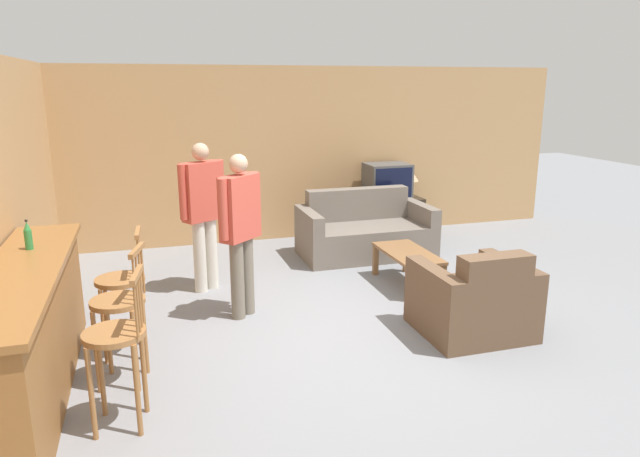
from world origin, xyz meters
TOP-DOWN VIEW (x-y plane):
  - ground_plane at (0.00, 0.00)m, footprint 24.00×24.00m
  - wall_back at (0.00, 3.75)m, footprint 9.40×0.08m
  - wall_left at (-3.13, 1.37)m, footprint 0.08×8.75m
  - bar_counter at (-2.79, -0.27)m, footprint 0.55×2.76m
  - bar_chair_near at (-2.14, -0.87)m, footprint 0.48×0.48m
  - bar_chair_mid at (-2.14, -0.25)m, footprint 0.51×0.51m
  - bar_chair_far at (-2.14, 0.27)m, footprint 0.44×0.44m
  - couch_far at (0.99, 2.51)m, footprint 1.81×0.95m
  - armchair_near at (1.03, -0.24)m, footprint 0.99×0.90m
  - coffee_table at (1.01, 1.17)m, footprint 0.50×1.03m
  - tv_unit at (1.69, 3.38)m, footprint 1.08×0.56m
  - tv at (1.69, 3.37)m, footprint 0.66×0.52m
  - bottle at (-2.82, 0.26)m, footprint 0.06×0.06m
  - table_lamp at (2.07, 3.38)m, footprint 0.27×0.27m
  - person_by_window at (-1.29, 1.73)m, footprint 0.53×0.40m
  - person_by_counter at (-1.01, 0.84)m, footprint 0.46×0.44m

SIDE VIEW (x-z plane):
  - ground_plane at x=0.00m, z-range 0.00..0.00m
  - tv_unit at x=1.69m, z-range 0.00..0.61m
  - couch_far at x=0.99m, z-range -0.13..0.76m
  - armchair_near at x=1.03m, z-range -0.12..0.75m
  - coffee_table at x=1.01m, z-range 0.14..0.56m
  - bar_counter at x=-2.79m, z-range 0.00..1.03m
  - bar_chair_near at x=-2.14m, z-range 0.05..1.18m
  - bar_chair_mid at x=-2.14m, z-range 0.05..1.18m
  - bar_chair_far at x=-2.14m, z-range 0.05..1.18m
  - tv at x=1.69m, z-range 0.61..1.15m
  - table_lamp at x=2.07m, z-range 0.71..1.17m
  - person_by_counter at x=-1.01m, z-range 0.11..1.78m
  - person_by_window at x=-1.29m, z-range 0.11..1.82m
  - bottle at x=-2.82m, z-range 1.02..1.27m
  - wall_back at x=0.00m, z-range 0.00..2.60m
  - wall_left at x=-3.13m, z-range 0.00..2.60m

